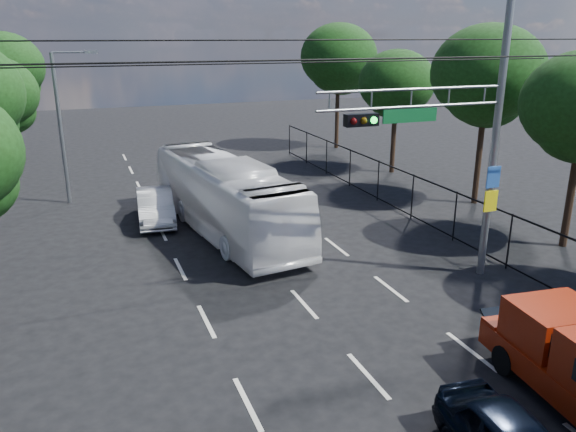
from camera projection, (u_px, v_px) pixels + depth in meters
name	position (u px, v px, depth m)	size (l,w,h in m)	color
lane_markings	(246.00, 239.00, 22.26)	(6.12, 38.00, 0.01)	beige
signal_mast	(466.00, 121.00, 17.10)	(6.43, 0.39, 9.50)	slate
streetlight_left	(64.00, 121.00, 26.01)	(2.09, 0.22, 7.08)	slate
utility_wires	(295.00, 54.00, 15.44)	(22.00, 5.04, 0.74)	black
fence_right	(437.00, 207.00, 22.89)	(0.06, 34.03, 2.00)	black
tree_right_c	(487.00, 81.00, 25.41)	(5.10, 5.10, 8.29)	black
tree_right_d	(396.00, 88.00, 31.77)	(4.32, 4.32, 7.02)	black
tree_right_e	(339.00, 62.00, 38.62)	(5.28, 5.28, 8.58)	black
tree_left_e	(3.00, 73.00, 34.22)	(4.92, 4.92, 7.99)	black
white_bus	(225.00, 196.00, 22.71)	(2.55, 10.91, 3.04)	white
white_van	(155.00, 206.00, 24.23)	(1.48, 4.23, 1.39)	silver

